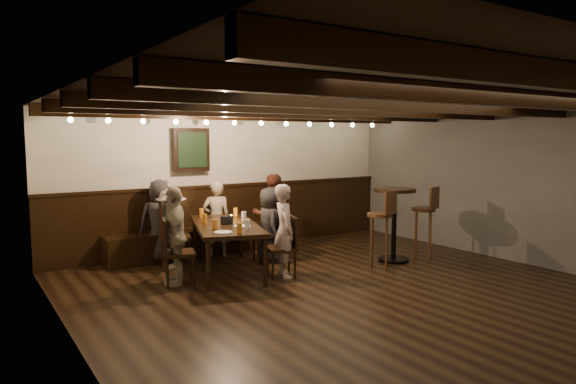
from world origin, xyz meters
TOP-DOWN VIEW (x-y plane):
  - room at (-0.29, 2.21)m, footprint 7.00×7.00m
  - dining_table at (-0.87, 1.97)m, footprint 1.39×2.07m
  - chair_left_near at (-1.42, 2.62)m, footprint 0.56×0.56m
  - chair_left_far at (-1.70, 1.76)m, footprint 0.51×0.51m
  - chair_right_near at (-0.05, 2.18)m, footprint 0.52×0.52m
  - chair_right_far at (-0.33, 1.32)m, footprint 0.49×0.49m
  - person_bench_left at (-1.46, 3.10)m, footprint 0.74×0.59m
  - person_bench_centre at (-0.56, 2.97)m, footprint 0.52×0.42m
  - person_bench_right at (0.26, 2.55)m, footprint 0.78×0.69m
  - person_left_near at (-1.45, 2.63)m, footprint 0.66×0.87m
  - person_left_far at (-1.73, 1.77)m, footprint 0.54×0.83m
  - person_right_near at (-0.02, 2.17)m, footprint 0.53×0.66m
  - person_right_far at (-0.30, 1.31)m, footprint 0.44×0.55m
  - pint_a at (-0.93, 2.72)m, footprint 0.07×0.07m
  - pint_b at (-0.44, 2.51)m, footprint 0.07×0.07m
  - pint_c at (-1.13, 2.16)m, footprint 0.07×0.07m
  - pint_d at (-0.53, 2.07)m, footprint 0.07×0.07m
  - pint_e at (-1.22, 1.61)m, footprint 0.07×0.07m
  - pint_f at (-0.85, 1.38)m, footprint 0.07×0.07m
  - pint_g at (-1.07, 1.19)m, footprint 0.07×0.07m
  - plate_near at (-1.23, 1.35)m, footprint 0.24×0.24m
  - plate_far at (-0.79, 1.63)m, footprint 0.24×0.24m
  - condiment_caddy at (-0.89, 1.92)m, footprint 0.15×0.10m
  - candle at (-0.67, 2.22)m, footprint 0.05×0.05m
  - high_top_table at (1.64, 1.13)m, footprint 0.65×0.65m
  - bar_stool_left at (1.15, 0.93)m, footprint 0.40×0.42m
  - bar_stool_right at (2.15, 0.98)m, footprint 0.40×0.42m

SIDE VIEW (x-z plane):
  - chair_right_far at x=-0.33m, z-range -0.17..0.69m
  - chair_left_far at x=-1.70m, z-range -0.17..0.72m
  - chair_right_near at x=-0.05m, z-range -0.18..0.73m
  - chair_left_near at x=-1.42m, z-range -0.19..0.79m
  - bar_stool_left at x=1.15m, z-range -0.15..1.03m
  - bar_stool_right at x=2.15m, z-range -0.15..1.03m
  - person_right_near at x=-0.02m, z-range 0.00..1.18m
  - person_left_near at x=-1.45m, z-range 0.00..1.20m
  - person_bench_centre at x=-0.56m, z-range 0.00..1.25m
  - person_right_far at x=-0.30m, z-range 0.00..1.31m
  - dining_table at x=-0.87m, z-range 0.30..1.01m
  - person_bench_left at x=-1.46m, z-range 0.00..1.31m
  - person_left_far at x=-1.73m, z-range 0.00..1.31m
  - person_bench_right at x=0.26m, z-range 0.00..1.35m
  - plate_near at x=-1.23m, z-range 0.71..0.73m
  - plate_far at x=-0.79m, z-range 0.71..0.73m
  - candle at x=-0.67m, z-range 0.71..0.76m
  - high_top_table at x=1.64m, z-range 0.18..1.34m
  - condiment_caddy at x=-0.89m, z-range 0.71..0.83m
  - pint_a at x=-0.93m, z-range 0.71..0.85m
  - pint_b at x=-0.44m, z-range 0.71..0.85m
  - pint_c at x=-1.13m, z-range 0.71..0.85m
  - pint_d at x=-0.53m, z-range 0.71..0.85m
  - pint_e at x=-1.22m, z-range 0.71..0.85m
  - pint_f at x=-0.85m, z-range 0.71..0.85m
  - pint_g at x=-1.07m, z-range 0.71..0.85m
  - room at x=-0.29m, z-range -2.43..4.57m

